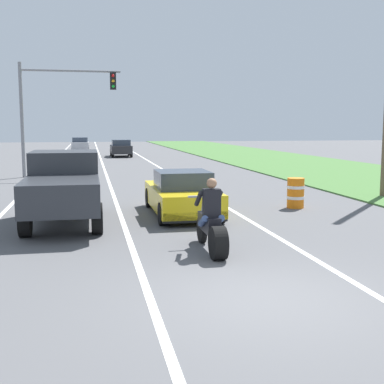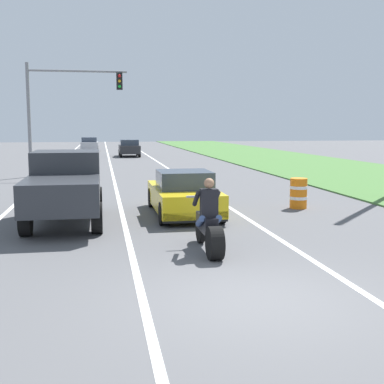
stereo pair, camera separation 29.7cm
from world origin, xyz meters
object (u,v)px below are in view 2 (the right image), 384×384
at_px(motorcycle_with_rider, 209,226).
at_px(sports_car_yellow, 184,195).
at_px(construction_barrel_nearest, 298,193).
at_px(distant_car_far_ahead, 129,148).
at_px(pickup_truck_left_lane_dark_grey, 65,184).
at_px(distant_car_further_ahead, 89,144).
at_px(traffic_light_mast_near, 61,101).

height_order(motorcycle_with_rider, sports_car_yellow, motorcycle_with_rider).
distance_m(construction_barrel_nearest, distant_car_far_ahead, 29.91).
xyz_separation_m(motorcycle_with_rider, pickup_truck_left_lane_dark_grey, (-3.26, 4.03, 0.51)).
relative_size(construction_barrel_nearest, distant_car_further_ahead, 0.25).
bearing_deg(construction_barrel_nearest, pickup_truck_left_lane_dark_grey, -170.37).
bearing_deg(pickup_truck_left_lane_dark_grey, sports_car_yellow, 11.19).
relative_size(motorcycle_with_rider, traffic_light_mast_near, 0.37).
height_order(sports_car_yellow, distant_car_far_ahead, distant_car_far_ahead).
xyz_separation_m(sports_car_yellow, pickup_truck_left_lane_dark_grey, (-3.47, -0.69, 0.48)).
bearing_deg(sports_car_yellow, traffic_light_mast_near, 109.30).
height_order(motorcycle_with_rider, distant_car_far_ahead, motorcycle_with_rider).
xyz_separation_m(motorcycle_with_rider, distant_car_further_ahead, (-3.50, 45.03, 0.18)).
height_order(distant_car_far_ahead, distant_car_further_ahead, same).
height_order(pickup_truck_left_lane_dark_grey, distant_car_further_ahead, pickup_truck_left_lane_dark_grey).
relative_size(construction_barrel_nearest, distant_car_far_ahead, 0.25).
height_order(construction_barrel_nearest, distant_car_further_ahead, distant_car_further_ahead).
bearing_deg(pickup_truck_left_lane_dark_grey, distant_car_further_ahead, 90.33).
xyz_separation_m(pickup_truck_left_lane_dark_grey, distant_car_far_ahead, (3.46, 30.90, -0.33)).
relative_size(pickup_truck_left_lane_dark_grey, traffic_light_mast_near, 0.80).
xyz_separation_m(motorcycle_with_rider, traffic_light_mast_near, (-4.31, 17.64, 3.45)).
bearing_deg(pickup_truck_left_lane_dark_grey, motorcycle_with_rider, -51.02).
distance_m(pickup_truck_left_lane_dark_grey, distant_car_far_ahead, 31.10).
xyz_separation_m(motorcycle_with_rider, sports_car_yellow, (0.21, 4.72, 0.04)).
height_order(pickup_truck_left_lane_dark_grey, traffic_light_mast_near, traffic_light_mast_near).
bearing_deg(construction_barrel_nearest, sports_car_yellow, -171.74).
relative_size(sports_car_yellow, construction_barrel_nearest, 4.30).
bearing_deg(pickup_truck_left_lane_dark_grey, traffic_light_mast_near, 94.42).
bearing_deg(traffic_light_mast_near, distant_car_further_ahead, 88.30).
bearing_deg(distant_car_far_ahead, construction_barrel_nearest, -82.37).
xyz_separation_m(motorcycle_with_rider, distant_car_far_ahead, (0.19, 34.94, 0.18)).
relative_size(traffic_light_mast_near, distant_car_further_ahead, 1.50).
bearing_deg(construction_barrel_nearest, motorcycle_with_rider, -128.18).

